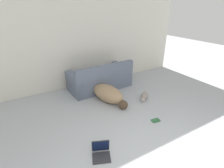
{
  "coord_description": "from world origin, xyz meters",
  "views": [
    {
      "loc": [
        -1.52,
        -0.83,
        2.31
      ],
      "look_at": [
        0.23,
        2.21,
        0.71
      ],
      "focal_mm": 28.0,
      "sensor_mm": 36.0,
      "label": 1
    }
  ],
  "objects_px": {
    "couch": "(100,79)",
    "cat": "(144,96)",
    "book_green": "(156,120)",
    "dog": "(108,94)",
    "laptop_open": "(101,151)"
  },
  "relations": [
    {
      "from": "laptop_open",
      "to": "book_green",
      "type": "bearing_deg",
      "value": 31.63
    },
    {
      "from": "cat",
      "to": "book_green",
      "type": "bearing_deg",
      "value": 22.74
    },
    {
      "from": "laptop_open",
      "to": "couch",
      "type": "bearing_deg",
      "value": 85.75
    },
    {
      "from": "couch",
      "to": "laptop_open",
      "type": "xyz_separation_m",
      "value": [
        -1.15,
        -2.33,
        -0.2
      ]
    },
    {
      "from": "couch",
      "to": "cat",
      "type": "relative_size",
      "value": 3.88
    },
    {
      "from": "dog",
      "to": "couch",
      "type": "bearing_deg",
      "value": 155.38
    },
    {
      "from": "dog",
      "to": "book_green",
      "type": "distance_m",
      "value": 1.39
    },
    {
      "from": "dog",
      "to": "laptop_open",
      "type": "xyz_separation_m",
      "value": [
        -0.99,
        -1.54,
        -0.12
      ]
    },
    {
      "from": "dog",
      "to": "laptop_open",
      "type": "relative_size",
      "value": 3.77
    },
    {
      "from": "cat",
      "to": "laptop_open",
      "type": "height_order",
      "value": "laptop_open"
    },
    {
      "from": "couch",
      "to": "cat",
      "type": "bearing_deg",
      "value": 118.5
    },
    {
      "from": "cat",
      "to": "book_green",
      "type": "relative_size",
      "value": 2.47
    },
    {
      "from": "dog",
      "to": "laptop_open",
      "type": "height_order",
      "value": "dog"
    },
    {
      "from": "couch",
      "to": "book_green",
      "type": "relative_size",
      "value": 9.56
    },
    {
      "from": "couch",
      "to": "cat",
      "type": "xyz_separation_m",
      "value": [
        0.73,
        -1.18,
        -0.21
      ]
    }
  ]
}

